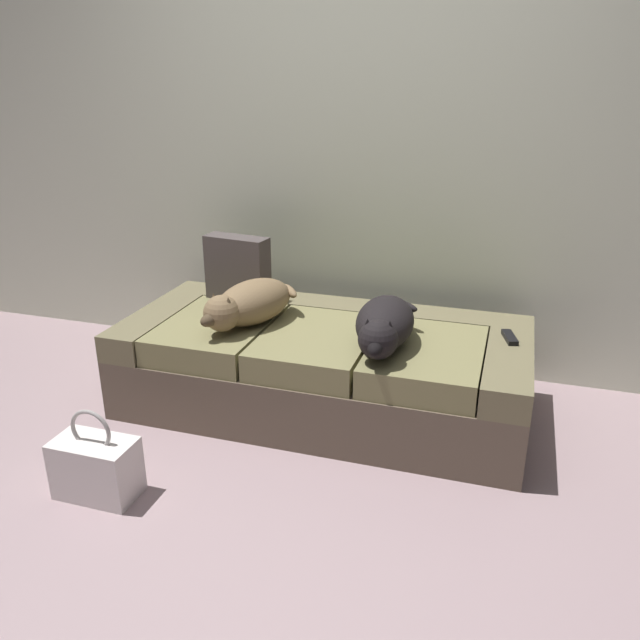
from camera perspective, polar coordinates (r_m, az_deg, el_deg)
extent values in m
plane|color=gray|center=(2.49, -6.56, -17.82)|extent=(10.00, 10.00, 0.00)
cube|color=silver|center=(3.47, 3.74, 18.57)|extent=(6.40, 0.10, 2.80)
cube|color=brown|center=(3.16, 0.27, -5.29)|extent=(1.93, 0.89, 0.30)
cube|color=#6E6647|center=(3.40, -13.77, 0.07)|extent=(0.20, 0.89, 0.13)
cube|color=#6E6647|center=(2.95, 16.58, -3.59)|extent=(0.20, 0.89, 0.13)
cube|color=#6E6647|center=(3.37, 2.00, 0.49)|extent=(1.53, 0.20, 0.13)
cube|color=olive|center=(3.16, -9.14, -1.26)|extent=(0.49, 0.67, 0.13)
cube|color=olive|center=(2.98, -0.29, -2.41)|extent=(0.49, 0.67, 0.13)
cube|color=olive|center=(2.88, 9.45, -3.60)|extent=(0.49, 0.67, 0.13)
ellipsoid|color=brown|center=(3.08, -5.95, 1.65)|extent=(0.39, 0.51, 0.21)
sphere|color=brown|center=(2.93, -8.80, 0.60)|extent=(0.17, 0.17, 0.17)
ellipsoid|color=#4A3B28|center=(2.89, -9.86, -0.01)|extent=(0.09, 0.11, 0.06)
cone|color=#4A3B28|center=(2.88, -8.22, 1.59)|extent=(0.04, 0.04, 0.05)
cone|color=#4A3B28|center=(2.94, -9.51, 1.95)|extent=(0.04, 0.04, 0.05)
ellipsoid|color=brown|center=(3.18, -2.80, 2.62)|extent=(0.15, 0.17, 0.05)
ellipsoid|color=black|center=(2.82, 5.85, -0.19)|extent=(0.29, 0.47, 0.20)
sphere|color=black|center=(2.63, 5.23, -1.74)|extent=(0.17, 0.17, 0.17)
ellipsoid|color=black|center=(2.56, 4.97, -2.59)|extent=(0.07, 0.10, 0.06)
cone|color=black|center=(2.60, 6.28, -0.56)|extent=(0.04, 0.04, 0.05)
cone|color=black|center=(2.61, 4.27, -0.38)|extent=(0.04, 0.04, 0.05)
ellipsoid|color=black|center=(3.00, 7.34, 1.29)|extent=(0.18, 0.12, 0.05)
cube|color=black|center=(3.01, 16.64, -1.50)|extent=(0.08, 0.16, 0.02)
cube|color=#4A4140|center=(3.39, -7.40, 4.62)|extent=(0.35, 0.16, 0.34)
cube|color=white|center=(2.70, -19.43, -12.42)|extent=(0.32, 0.18, 0.24)
torus|color=#A49D99|center=(2.61, -19.88, -9.30)|extent=(0.18, 0.02, 0.18)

